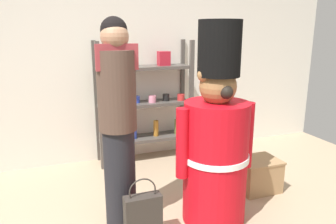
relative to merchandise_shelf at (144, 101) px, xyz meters
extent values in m
cube|color=silver|center=(-0.40, 0.22, 0.52)|extent=(6.40, 0.12, 2.60)
cube|color=#4C4742|center=(-0.58, -0.15, -0.01)|extent=(0.05, 0.05, 1.54)
cube|color=#4C4742|center=(0.59, -0.15, -0.01)|extent=(0.05, 0.05, 1.54)
cube|color=#4C4742|center=(-0.58, 0.15, -0.01)|extent=(0.05, 0.05, 1.54)
cube|color=#4C4742|center=(0.59, 0.15, -0.01)|extent=(0.05, 0.05, 1.54)
cube|color=#4C4742|center=(0.00, 0.00, -0.50)|extent=(1.17, 0.30, 0.04)
cube|color=#4C4742|center=(0.00, 0.00, -0.04)|extent=(1.17, 0.30, 0.04)
cube|color=#4C4742|center=(0.00, 0.00, 0.42)|extent=(1.17, 0.30, 0.04)
cylinder|color=green|center=(-0.49, 0.02, 0.03)|extent=(0.09, 0.09, 0.10)
cylinder|color=navy|center=(-0.29, 0.02, 0.03)|extent=(0.09, 0.09, 0.10)
cylinder|color=blue|center=(-0.10, 0.02, 0.02)|extent=(0.08, 0.08, 0.09)
cylinder|color=pink|center=(0.10, -0.02, 0.02)|extent=(0.10, 0.10, 0.09)
cylinder|color=black|center=(0.29, 0.00, 0.02)|extent=(0.09, 0.09, 0.09)
cylinder|color=red|center=(0.49, -0.04, 0.02)|extent=(0.10, 0.10, 0.08)
cylinder|color=silver|center=(-0.44, 0.02, -0.39)|extent=(0.08, 0.08, 0.18)
cylinder|color=navy|center=(-0.14, -0.01, -0.37)|extent=(0.07, 0.07, 0.23)
cylinder|color=#B27226|center=(0.15, -0.01, -0.38)|extent=(0.07, 0.07, 0.21)
cylinder|color=#596B33|center=(0.44, -0.03, -0.38)|extent=(0.07, 0.07, 0.20)
cube|color=gold|center=(-0.26, 0.00, 0.51)|extent=(0.18, 0.14, 0.14)
cube|color=#B21E2D|center=(0.27, 0.00, 0.53)|extent=(0.15, 0.12, 0.18)
cylinder|color=red|center=(0.17, -1.58, -0.24)|extent=(0.55, 0.55, 1.07)
cylinder|color=white|center=(0.17, -1.58, -0.18)|extent=(0.58, 0.58, 0.05)
sphere|color=olive|center=(0.17, -1.58, 0.43)|extent=(0.31, 0.31, 0.31)
sphere|color=olive|center=(0.04, -1.58, 0.53)|extent=(0.11, 0.11, 0.11)
sphere|color=olive|center=(0.30, -1.58, 0.53)|extent=(0.11, 0.11, 0.11)
cylinder|color=black|center=(0.17, -1.58, 0.73)|extent=(0.35, 0.35, 0.45)
cylinder|color=red|center=(-0.14, -1.58, -0.03)|extent=(0.11, 0.11, 0.59)
cylinder|color=red|center=(0.48, -1.58, -0.03)|extent=(0.11, 0.11, 0.59)
sphere|color=black|center=(0.17, -1.72, 0.40)|extent=(0.11, 0.11, 0.11)
cylinder|color=black|center=(-0.62, -1.37, -0.35)|extent=(0.26, 0.26, 0.86)
cylinder|color=#4C382D|center=(-0.62, -1.37, 0.41)|extent=(0.31, 0.31, 0.64)
sphere|color=#A37556|center=(-0.62, -1.37, 0.83)|extent=(0.22, 0.22, 0.22)
cube|color=#993338|center=(-0.62, -1.43, 0.68)|extent=(0.33, 0.04, 0.20)
sphere|color=black|center=(-0.62, -1.35, 0.88)|extent=(0.21, 0.21, 0.21)
cube|color=#332D28|center=(-0.51, -1.66, -0.58)|extent=(0.30, 0.11, 0.39)
torus|color=#332D28|center=(-0.51, -1.66, -0.35)|extent=(0.22, 0.01, 0.22)
cube|color=#9E7A51|center=(0.86, -1.26, -0.62)|extent=(0.41, 0.34, 0.32)
cube|color=#9E7A51|center=(0.86, -1.26, -0.45)|extent=(0.43, 0.36, 0.02)
camera|label=1|loc=(-1.12, -3.89, 0.87)|focal=34.60mm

